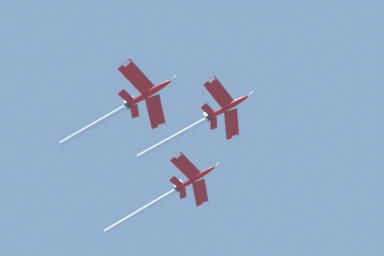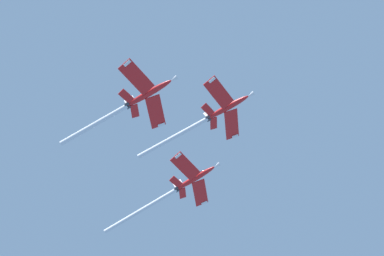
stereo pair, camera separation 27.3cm
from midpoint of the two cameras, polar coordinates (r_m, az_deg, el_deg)
name	(u,v)px [view 1 (the left image)]	position (r m, az deg, el deg)	size (l,w,h in m)	color
jet_lead	(210,117)	(135.65, 2.00, 1.18)	(25.79, 22.87, 13.37)	red
jet_left_wing	(178,189)	(144.69, -1.48, -6.44)	(27.86, 23.52, 14.11)	red
jet_right_wing	(132,103)	(126.07, -6.33, 2.64)	(24.52, 21.25, 12.58)	red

